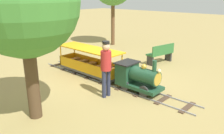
# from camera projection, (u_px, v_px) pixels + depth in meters

# --- Properties ---
(ground_plane) EXTENTS (60.00, 60.00, 0.00)m
(ground_plane) POSITION_uv_depth(u_px,v_px,m) (110.00, 82.00, 7.70)
(ground_plane) COLOR #A38C51
(track) EXTENTS (0.76, 6.40, 0.04)m
(track) POSITION_uv_depth(u_px,v_px,m) (108.00, 81.00, 7.77)
(track) COLOR gray
(track) RESTS_ON ground_plane
(locomotive) EXTENTS (0.72, 1.45, 1.04)m
(locomotive) POSITION_uv_depth(u_px,v_px,m) (137.00, 76.00, 6.85)
(locomotive) COLOR #1E472D
(locomotive) RESTS_ON ground_plane
(passenger_car) EXTENTS (0.82, 2.70, 0.97)m
(passenger_car) POSITION_uv_depth(u_px,v_px,m) (89.00, 64.00, 8.23)
(passenger_car) COLOR #3F3F3F
(passenger_car) RESTS_ON ground_plane
(conductor_person) EXTENTS (0.30, 0.30, 1.62)m
(conductor_person) POSITION_uv_depth(u_px,v_px,m) (106.00, 65.00, 6.34)
(conductor_person) COLOR #282D47
(conductor_person) RESTS_ON ground_plane
(park_bench) EXTENTS (1.35, 0.63, 0.82)m
(park_bench) POSITION_uv_depth(u_px,v_px,m) (161.00, 54.00, 9.69)
(park_bench) COLOR #2D6B33
(park_bench) RESTS_ON ground_plane
(oak_tree_far) EXTENTS (2.37, 2.37, 3.86)m
(oak_tree_far) POSITION_uv_depth(u_px,v_px,m) (23.00, 3.00, 4.74)
(oak_tree_far) COLOR #4C3823
(oak_tree_far) RESTS_ON ground_plane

